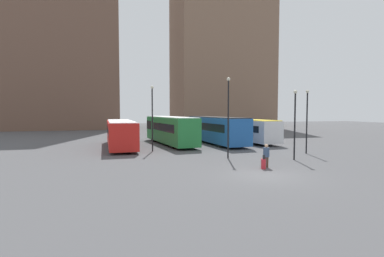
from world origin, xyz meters
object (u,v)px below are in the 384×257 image
at_px(suitcase, 263,164).
at_px(lamp_post_2, 152,113).
at_px(bus_1, 170,129).
at_px(lamp_post_1, 307,116).
at_px(traveler, 266,154).
at_px(lamp_post_3, 295,119).
at_px(bus_0, 121,133).
at_px(bus_3, 246,129).
at_px(bus_2, 215,129).
at_px(lamp_post_0, 228,112).

relative_size(suitcase, lamp_post_2, 0.15).
distance_m(bus_1, lamp_post_1, 15.01).
relative_size(bus_1, traveler, 8.02).
height_order(lamp_post_2, lamp_post_3, lamp_post_2).
bearing_deg(bus_0, lamp_post_2, -147.57).
xyz_separation_m(bus_1, lamp_post_3, (7.09, -13.62, 1.47)).
xyz_separation_m(lamp_post_1, lamp_post_3, (-3.12, -2.74, -0.14)).
relative_size(bus_3, suitcase, 12.51).
xyz_separation_m(bus_2, suitcase, (-2.33, -15.54, -1.37)).
relative_size(traveler, lamp_post_0, 0.24).
relative_size(traveler, lamp_post_3, 0.29).
bearing_deg(lamp_post_3, lamp_post_1, 41.29).
bearing_deg(bus_1, lamp_post_0, -174.25).
bearing_deg(bus_1, suitcase, -175.82).
height_order(traveler, lamp_post_3, lamp_post_3).
relative_size(lamp_post_1, lamp_post_2, 0.92).
distance_m(bus_0, lamp_post_0, 12.97).
bearing_deg(bus_2, lamp_post_2, 118.30).
relative_size(lamp_post_0, lamp_post_2, 1.05).
relative_size(lamp_post_2, lamp_post_3, 1.14).
relative_size(bus_3, traveler, 7.46).
height_order(bus_2, lamp_post_2, lamp_post_2).
relative_size(bus_0, suitcase, 12.77).
bearing_deg(bus_2, lamp_post_0, 161.46).
xyz_separation_m(lamp_post_0, lamp_post_1, (7.77, 0.62, -0.41)).
bearing_deg(lamp_post_0, bus_0, 128.83).
bearing_deg(bus_3, lamp_post_2, 111.43).
height_order(bus_0, bus_1, bus_1).
distance_m(suitcase, lamp_post_3, 5.64).
relative_size(bus_0, bus_1, 0.95).
bearing_deg(lamp_post_3, bus_0, 136.37).
xyz_separation_m(bus_3, lamp_post_2, (-12.40, -5.81, 2.05)).
distance_m(traveler, lamp_post_3, 4.90).
bearing_deg(bus_3, lamp_post_0, 144.59).
bearing_deg(bus_1, bus_3, -95.91).
height_order(bus_2, bus_3, bus_2).
xyz_separation_m(bus_3, lamp_post_3, (-2.50, -13.68, 1.66)).
height_order(lamp_post_0, lamp_post_1, lamp_post_0).
bearing_deg(bus_1, lamp_post_1, -143.06).
bearing_deg(bus_0, suitcase, -150.62).
distance_m(bus_1, traveler, 16.26).
distance_m(bus_2, suitcase, 15.78).
height_order(bus_0, suitcase, bus_0).
relative_size(suitcase, lamp_post_3, 0.17).
relative_size(bus_2, traveler, 7.97).
height_order(bus_0, traveler, bus_0).
relative_size(bus_2, lamp_post_0, 1.95).
distance_m(bus_3, traveler, 17.12).
bearing_deg(traveler, lamp_post_2, 52.44).
relative_size(bus_3, lamp_post_0, 1.83).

